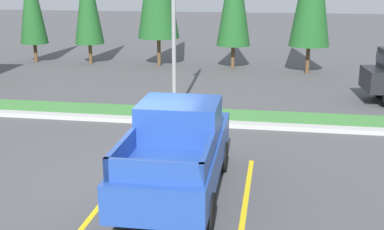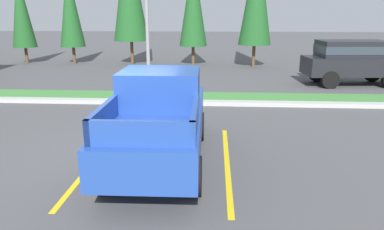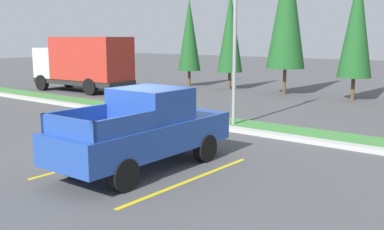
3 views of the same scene
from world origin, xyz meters
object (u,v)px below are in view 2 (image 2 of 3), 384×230
Objects in this scene: cypress_tree_right_inner at (193,1)px; pickup_truck_main at (160,118)px; cypress_tree_leftmost at (21,9)px; cypress_tree_left_inner at (70,7)px; suv_distant at (353,59)px.

pickup_truck_main is at bearing -89.28° from cypress_tree_right_inner.
pickup_truck_main is 16.52m from cypress_tree_right_inner.
cypress_tree_leftmost is (-11.68, 16.38, 2.51)m from pickup_truck_main.
cypress_tree_left_inner is (-8.38, 16.49, 2.67)m from pickup_truck_main.
cypress_tree_leftmost is 11.49m from cypress_tree_right_inner.
pickup_truck_main is 1.11× the size of suv_distant.
suv_distant is 0.75× the size of cypress_tree_left_inner.
suv_distant is at bearing -18.78° from cypress_tree_leftmost.
pickup_truck_main is 12.48m from suv_distant.
suv_distant is 0.68× the size of cypress_tree_right_inner.
cypress_tree_left_inner is at bearing 178.19° from cypress_tree_right_inner.
cypress_tree_left_inner is at bearing 157.38° from suv_distant.
cypress_tree_right_inner reaches higher than cypress_tree_left_inner.
cypress_tree_left_inner reaches higher than suv_distant.
cypress_tree_leftmost is 0.87× the size of cypress_tree_right_inner.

